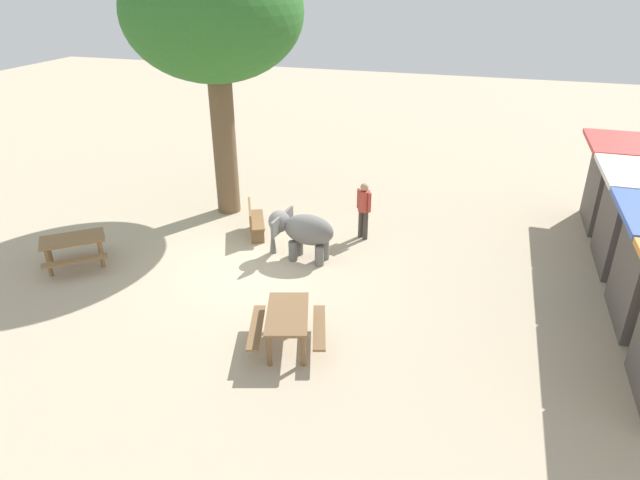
# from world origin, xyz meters

# --- Properties ---
(ground_plane) EXTENTS (60.00, 60.00, 0.00)m
(ground_plane) POSITION_xyz_m (0.00, 0.00, 0.00)
(ground_plane) COLOR #BAA88C
(elephant) EXTENTS (1.21, 1.80, 1.24)m
(elephant) POSITION_xyz_m (-0.78, 0.98, 0.79)
(elephant) COLOR slate
(elephant) RESTS_ON ground_plane
(person_handler) EXTENTS (0.32, 0.45, 1.62)m
(person_handler) POSITION_xyz_m (-2.43, 2.20, 0.95)
(person_handler) COLOR #3F3833
(person_handler) RESTS_ON ground_plane
(shade_tree_main) EXTENTS (5.21, 4.77, 7.59)m
(shade_tree_main) POSITION_xyz_m (-3.14, -2.22, 5.67)
(shade_tree_main) COLOR brown
(shade_tree_main) RESTS_ON ground_plane
(wooden_bench) EXTENTS (1.44, 0.96, 0.88)m
(wooden_bench) POSITION_xyz_m (-1.72, -0.76, 0.47)
(wooden_bench) COLOR brown
(wooden_bench) RESTS_ON ground_plane
(picnic_table_near) EXTENTS (1.87, 1.86, 0.78)m
(picnic_table_near) POSITION_xyz_m (2.82, 1.90, 0.59)
(picnic_table_near) COLOR brown
(picnic_table_near) RESTS_ON ground_plane
(picnic_table_far) EXTENTS (2.10, 2.10, 0.78)m
(picnic_table_far) POSITION_xyz_m (1.27, -4.35, 0.59)
(picnic_table_far) COLOR olive
(picnic_table_far) RESTS_ON ground_plane
(market_stall_red) EXTENTS (2.50, 2.50, 2.52)m
(market_stall_red) POSITION_xyz_m (-5.33, 9.12, 1.14)
(market_stall_red) COLOR #59514C
(market_stall_red) RESTS_ON ground_plane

